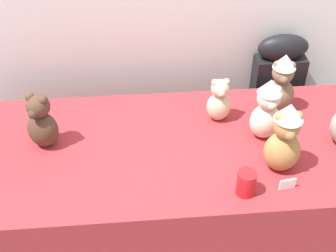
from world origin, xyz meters
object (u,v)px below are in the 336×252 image
at_px(instrument_case, 273,107).
at_px(teddy_bear_cream, 267,110).
at_px(display_table, 168,199).
at_px(teddy_bear_cocoa, 41,122).
at_px(teddy_bear_mocha, 281,84).
at_px(teddy_bear_caramel, 285,138).
at_px(party_cup_red, 246,183).
at_px(teddy_bear_sand, 219,101).

height_order(instrument_case, teddy_bear_cream, teddy_bear_cream).
relative_size(display_table, teddy_bear_cocoa, 6.96).
distance_m(teddy_bear_mocha, teddy_bear_caramel, 0.43).
xyz_separation_m(teddy_bear_caramel, party_cup_red, (-0.18, -0.13, -0.11)).
height_order(display_table, instrument_case, instrument_case).
distance_m(teddy_bear_sand, teddy_bear_mocha, 0.32).
bearing_deg(teddy_bear_mocha, teddy_bear_sand, -161.33).
distance_m(instrument_case, party_cup_red, 0.99).
relative_size(display_table, instrument_case, 2.04).
height_order(teddy_bear_cream, teddy_bear_mocha, teddy_bear_mocha).
xyz_separation_m(display_table, teddy_bear_cream, (0.45, 0.04, 0.51)).
bearing_deg(teddy_bear_cream, teddy_bear_sand, 136.71).
bearing_deg(teddy_bear_caramel, teddy_bear_cream, 94.92).
xyz_separation_m(display_table, party_cup_red, (0.29, -0.31, 0.41)).
xyz_separation_m(teddy_bear_cream, teddy_bear_mocha, (0.12, 0.20, 0.00)).
bearing_deg(teddy_bear_cocoa, teddy_bear_mocha, 31.65).
relative_size(display_table, party_cup_red, 17.69).
relative_size(display_table, teddy_bear_sand, 8.42).
bearing_deg(teddy_bear_mocha, teddy_bear_cocoa, -161.47).
relative_size(instrument_case, teddy_bear_cream, 3.03).
relative_size(instrument_case, teddy_bear_caramel, 2.78).
bearing_deg(display_table, teddy_bear_mocha, 22.00).
xyz_separation_m(instrument_case, party_cup_red, (-0.38, -0.87, 0.28)).
relative_size(display_table, teddy_bear_mocha, 6.11).
bearing_deg(teddy_bear_mocha, display_table, -147.90).
distance_m(teddy_bear_sand, teddy_bear_caramel, 0.43).
bearing_deg(teddy_bear_caramel, teddy_bear_mocha, 76.49).
bearing_deg(teddy_bear_caramel, party_cup_red, -143.21).
bearing_deg(display_table, instrument_case, 39.57).
height_order(teddy_bear_cocoa, party_cup_red, teddy_bear_cocoa).
bearing_deg(teddy_bear_sand, teddy_bear_cocoa, -173.42).
bearing_deg(teddy_bear_caramel, instrument_case, 75.14).
relative_size(teddy_bear_sand, teddy_bear_cream, 0.73).
bearing_deg(party_cup_red, teddy_bear_mocha, 62.67).
height_order(display_table, party_cup_red, party_cup_red).
height_order(teddy_bear_sand, teddy_bear_cream, teddy_bear_cream).
bearing_deg(teddy_bear_cream, display_table, 179.39).
height_order(teddy_bear_sand, teddy_bear_caramel, teddy_bear_caramel).
xyz_separation_m(instrument_case, teddy_bear_caramel, (-0.20, -0.74, 0.40)).
bearing_deg(teddy_bear_cream, party_cup_red, -119.90).
relative_size(teddy_bear_mocha, teddy_bear_cocoa, 1.14).
distance_m(teddy_bear_cream, teddy_bear_mocha, 0.23).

